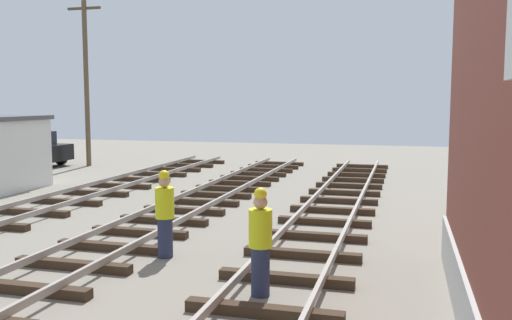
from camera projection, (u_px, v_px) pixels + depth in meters
The scene contains 4 objects.
parked_car_black at pixel (28, 148), 28.28m from camera, with size 4.20×2.04×1.76m.
utility_pole_far at pixel (86, 80), 27.98m from camera, with size 1.80×0.24×8.30m.
track_worker_foreground at pixel (165, 214), 11.71m from camera, with size 0.40×0.40×1.87m.
track_worker_distant at pixel (260, 242), 9.38m from camera, with size 0.40×0.40×1.87m.
Camera 1 is at (3.02, -2.23, 3.31)m, focal length 38.95 mm.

